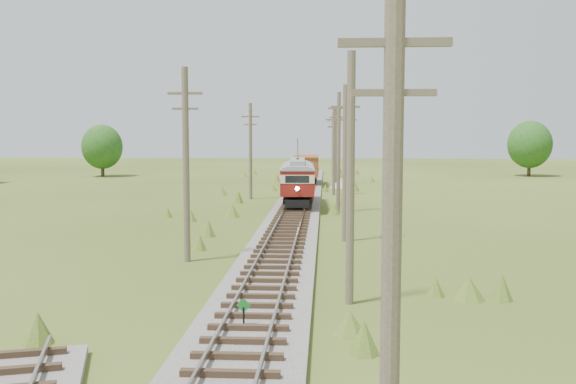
# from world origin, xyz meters

# --- Properties ---
(ground) EXTENTS (260.00, 260.00, 0.00)m
(ground) POSITION_xyz_m (0.00, 0.00, 0.00)
(ground) COLOR #354B16
(ground) RESTS_ON ground
(railbed_main) EXTENTS (3.60, 96.00, 0.57)m
(railbed_main) POSITION_xyz_m (0.00, 34.00, 0.19)
(railbed_main) COLOR #605B54
(railbed_main) RESTS_ON ground
(switch_marker) EXTENTS (0.45, 0.06, 1.08)m
(switch_marker) POSITION_xyz_m (-0.20, 1.50, 0.63)
(switch_marker) COLOR black
(switch_marker) RESTS_ON ground
(streetcar) EXTENTS (2.93, 10.97, 4.98)m
(streetcar) POSITION_xyz_m (0.00, 34.00, 2.38)
(streetcar) COLOR black
(streetcar) RESTS_ON ground
(gondola) EXTENTS (2.92, 8.40, 2.77)m
(gondola) POSITION_xyz_m (0.00, 55.36, 2.06)
(gondola) COLOR black
(gondola) RESTS_ON ground
(gravel_pile) EXTENTS (3.03, 3.21, 1.10)m
(gravel_pile) POSITION_xyz_m (4.19, 52.09, 0.51)
(gravel_pile) COLOR gray
(gravel_pile) RESTS_ON ground
(utility_pole_r_0) EXTENTS (1.60, 0.30, 8.50)m
(utility_pole_r_0) POSITION_xyz_m (3.20, -8.00, 4.37)
(utility_pole_r_0) COLOR brown
(utility_pole_r_0) RESTS_ON ground
(utility_pole_r_1) EXTENTS (0.30, 0.30, 8.80)m
(utility_pole_r_1) POSITION_xyz_m (3.10, 5.00, 4.40)
(utility_pole_r_1) COLOR brown
(utility_pole_r_1) RESTS_ON ground
(utility_pole_r_2) EXTENTS (1.60, 0.30, 8.60)m
(utility_pole_r_2) POSITION_xyz_m (3.30, 18.00, 4.42)
(utility_pole_r_2) COLOR brown
(utility_pole_r_2) RESTS_ON ground
(utility_pole_r_3) EXTENTS (1.60, 0.30, 9.00)m
(utility_pole_r_3) POSITION_xyz_m (3.20, 31.00, 4.63)
(utility_pole_r_3) COLOR brown
(utility_pole_r_3) RESTS_ON ground
(utility_pole_r_4) EXTENTS (1.60, 0.30, 8.40)m
(utility_pole_r_4) POSITION_xyz_m (3.00, 44.00, 4.32)
(utility_pole_r_4) COLOR brown
(utility_pole_r_4) RESTS_ON ground
(utility_pole_r_5) EXTENTS (1.60, 0.30, 8.90)m
(utility_pole_r_5) POSITION_xyz_m (3.40, 57.00, 4.58)
(utility_pole_r_5) COLOR brown
(utility_pole_r_5) RESTS_ON ground
(utility_pole_r_6) EXTENTS (1.60, 0.30, 8.70)m
(utility_pole_r_6) POSITION_xyz_m (3.20, 70.00, 4.47)
(utility_pole_r_6) COLOR brown
(utility_pole_r_6) RESTS_ON ground
(utility_pole_l_a) EXTENTS (1.60, 0.30, 9.00)m
(utility_pole_l_a) POSITION_xyz_m (-4.20, 12.00, 4.63)
(utility_pole_l_a) COLOR brown
(utility_pole_l_a) RESTS_ON ground
(utility_pole_l_b) EXTENTS (1.60, 0.30, 8.60)m
(utility_pole_l_b) POSITION_xyz_m (-4.50, 40.00, 4.42)
(utility_pole_l_b) COLOR brown
(utility_pole_l_b) RESTS_ON ground
(tree_mid_a) EXTENTS (5.46, 5.46, 7.03)m
(tree_mid_a) POSITION_xyz_m (-28.00, 68.00, 4.02)
(tree_mid_a) COLOR #38281C
(tree_mid_a) RESTS_ON ground
(tree_mid_b) EXTENTS (5.88, 5.88, 7.57)m
(tree_mid_b) POSITION_xyz_m (30.00, 72.00, 4.33)
(tree_mid_b) COLOR #38281C
(tree_mid_b) RESTS_ON ground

